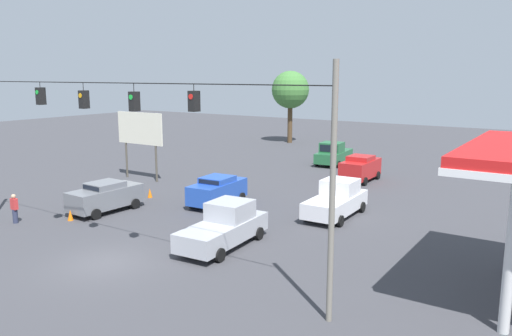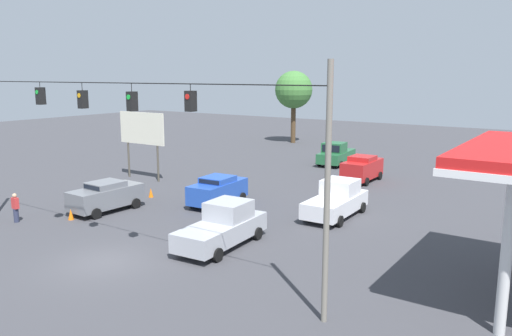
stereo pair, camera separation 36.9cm
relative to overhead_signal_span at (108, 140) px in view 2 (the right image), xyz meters
The scene contains 14 objects.
ground_plane 5.45m from the overhead_signal_span, 92.16° to the left, with size 140.00×140.00×0.00m, color #3D3D42.
overhead_signal_span is the anchor object (origin of this frame).
pickup_truck_silver_crossing_near 6.78m from the overhead_signal_span, 126.78° to the right, with size 2.47×5.56×2.12m.
pickup_truck_green_withflow_deep 28.05m from the overhead_signal_span, 85.78° to the right, with size 2.65×5.27×2.12m.
sedan_red_oncoming_deep 22.61m from the overhead_signal_span, 97.37° to the right, with size 2.11×4.25×2.01m.
sedan_grey_parked_shoulder 9.49m from the overhead_signal_span, 37.09° to the right, with size 2.22×4.57×1.83m.
pickup_truck_white_oncoming_far 13.81m from the overhead_signal_span, 114.47° to the right, with size 2.38×5.33×2.12m.
sedan_blue_withflow_mid 11.12m from the overhead_signal_span, 79.02° to the right, with size 2.34×4.44×1.86m.
traffic_cone_nearest 8.97m from the overhead_signal_span, 21.14° to the right, with size 0.32×0.32×0.63m, color orange.
traffic_cone_second 10.46m from the overhead_signal_span, 39.88° to the right, with size 0.32×0.32×0.63m, color orange.
traffic_cone_third 12.53m from the overhead_signal_span, 52.25° to the right, with size 0.32×0.32×0.63m, color orange.
roadside_billboard 17.70m from the overhead_signal_span, 47.53° to the right, with size 4.73×0.16×5.33m.
pedestrian 10.13m from the overhead_signal_span, ahead, with size 0.40×0.28×1.67m.
tree_horizon_left 40.71m from the overhead_signal_span, 71.48° to the right, with size 4.50×4.50×8.69m.
Camera 2 is at (-17.43, 13.59, 8.20)m, focal length 35.00 mm.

